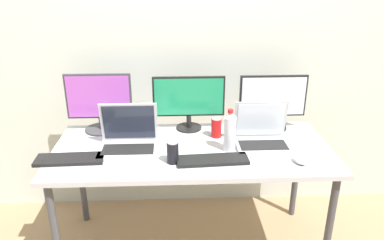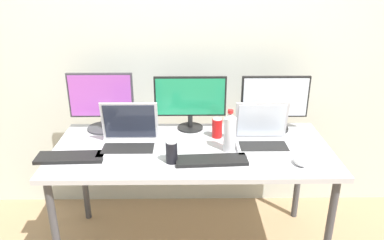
# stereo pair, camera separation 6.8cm
# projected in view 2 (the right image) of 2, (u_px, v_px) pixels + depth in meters

# --- Properties ---
(wall_back) EXTENTS (7.00, 0.08, 2.60)m
(wall_back) POSITION_uv_depth(u_px,v_px,m) (191.00, 38.00, 2.61)
(wall_back) COLOR silver
(wall_back) RESTS_ON ground
(work_desk) EXTENTS (1.68, 0.75, 0.74)m
(work_desk) POSITION_uv_depth(u_px,v_px,m) (192.00, 156.00, 2.30)
(work_desk) COLOR #424247
(work_desk) RESTS_ON ground
(monitor_left) EXTENTS (0.43, 0.22, 0.39)m
(monitor_left) POSITION_uv_depth(u_px,v_px,m) (101.00, 101.00, 2.46)
(monitor_left) COLOR #38383D
(monitor_left) RESTS_ON work_desk
(monitor_center) EXTENTS (0.47, 0.17, 0.36)m
(monitor_center) POSITION_uv_depth(u_px,v_px,m) (190.00, 100.00, 2.46)
(monitor_center) COLOR black
(monitor_center) RESTS_ON work_desk
(monitor_right) EXTENTS (0.44, 0.22, 0.37)m
(monitor_right) POSITION_uv_depth(u_px,v_px,m) (275.00, 102.00, 2.46)
(monitor_right) COLOR black
(monitor_right) RESTS_ON work_desk
(laptop_silver) EXTENTS (0.35, 0.26, 0.27)m
(laptop_silver) POSITION_uv_depth(u_px,v_px,m) (129.00, 138.00, 2.25)
(laptop_silver) COLOR silver
(laptop_silver) RESTS_ON work_desk
(laptop_secondary) EXTENTS (0.32, 0.25, 0.26)m
(laptop_secondary) POSITION_uv_depth(u_px,v_px,m) (262.00, 136.00, 2.28)
(laptop_secondary) COLOR #B7B7BC
(laptop_secondary) RESTS_ON work_desk
(keyboard_main) EXTENTS (0.39, 0.15, 0.02)m
(keyboard_main) POSITION_uv_depth(u_px,v_px,m) (70.00, 157.00, 2.13)
(keyboard_main) COLOR black
(keyboard_main) RESTS_ON work_desk
(keyboard_aux) EXTENTS (0.41, 0.15, 0.02)m
(keyboard_aux) POSITION_uv_depth(u_px,v_px,m) (212.00, 160.00, 2.10)
(keyboard_aux) COLOR black
(keyboard_aux) RESTS_ON work_desk
(mouse_by_keyboard) EXTENTS (0.09, 0.12, 0.04)m
(mouse_by_keyboard) POSITION_uv_depth(u_px,v_px,m) (300.00, 162.00, 2.07)
(mouse_by_keyboard) COLOR silver
(mouse_by_keyboard) RESTS_ON work_desk
(water_bottle) EXTENTS (0.07, 0.07, 0.26)m
(water_bottle) POSITION_uv_depth(u_px,v_px,m) (230.00, 132.00, 2.19)
(water_bottle) COLOR silver
(water_bottle) RESTS_ON work_desk
(soda_can_near_keyboard) EXTENTS (0.07, 0.07, 0.13)m
(soda_can_near_keyboard) POSITION_uv_depth(u_px,v_px,m) (217.00, 128.00, 2.39)
(soda_can_near_keyboard) COLOR red
(soda_can_near_keyboard) RESTS_ON work_desk
(soda_can_by_laptop) EXTENTS (0.07, 0.07, 0.13)m
(soda_can_by_laptop) POSITION_uv_depth(u_px,v_px,m) (172.00, 152.00, 2.08)
(soda_can_by_laptop) COLOR black
(soda_can_by_laptop) RESTS_ON work_desk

